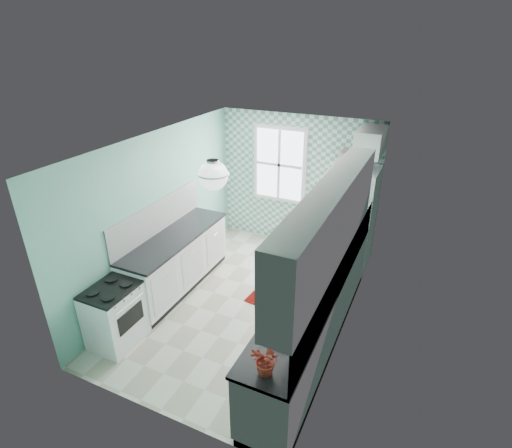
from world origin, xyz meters
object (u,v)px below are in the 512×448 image
at_px(fruit_bowl, 286,336).
at_px(potted_plant, 267,361).
at_px(ceiling_light, 213,175).
at_px(microwave, 356,160).
at_px(sink, 337,249).
at_px(fridge, 350,218).
at_px(stove, 115,314).

height_order(fruit_bowl, potted_plant, potted_plant).
relative_size(ceiling_light, microwave, 0.69).
xyz_separation_m(sink, microwave, (-0.09, 1.23, 1.00)).
bearing_deg(sink, ceiling_light, -130.10).
xyz_separation_m(sink, potted_plant, (-0.00, -2.58, 0.16)).
xyz_separation_m(fruit_bowl, microwave, (-0.09, 3.30, 0.95)).
xyz_separation_m(ceiling_light, fridge, (1.11, 2.60, -1.43)).
relative_size(sink, fruit_bowl, 1.82).
height_order(ceiling_light, microwave, ceiling_light).
height_order(ceiling_light, fridge, ceiling_light).
bearing_deg(potted_plant, fruit_bowl, 90.00).
distance_m(ceiling_light, fridge, 3.17).
height_order(ceiling_light, potted_plant, ceiling_light).
height_order(fruit_bowl, microwave, microwave).
distance_m(fridge, sink, 1.23).
height_order(fridge, potted_plant, fridge).
distance_m(fruit_bowl, potted_plant, 0.52).
bearing_deg(microwave, sink, 95.16).
bearing_deg(microwave, fridge, 54.40).
relative_size(fridge, microwave, 3.55).
bearing_deg(fruit_bowl, fridge, 91.57).
bearing_deg(fruit_bowl, sink, 89.89).
distance_m(stove, potted_plant, 2.54).
bearing_deg(ceiling_light, sink, 48.73).
height_order(ceiling_light, stove, ceiling_light).
bearing_deg(fridge, stove, -123.68).
bearing_deg(fruit_bowl, microwave, 91.56).
bearing_deg(fruit_bowl, stove, 179.62).
relative_size(stove, fruit_bowl, 2.83).
xyz_separation_m(fridge, sink, (0.09, -1.23, 0.04)).
bearing_deg(microwave, stove, 55.66).
distance_m(fridge, microwave, 1.03).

